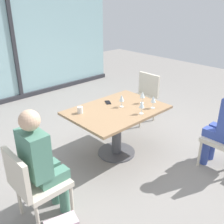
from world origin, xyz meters
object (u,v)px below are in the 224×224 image
object	(u,v)px
wine_glass_1	(153,99)
chair_side_end	(34,182)
dining_table_main	(117,120)
wine_glass_2	(122,98)
wine_glass_3	(142,105)
wine_glass_0	(143,95)
chair_far_right	(143,95)
person_side_end	(41,160)
cell_phone_on_table	(108,102)
coffee_cup	(80,110)

from	to	relation	value
wine_glass_1	chair_side_end	bearing A→B (deg)	-179.35
dining_table_main	wine_glass_2	size ratio (longest dim) A/B	7.29
dining_table_main	wine_glass_3	distance (m)	0.47
wine_glass_1	dining_table_main	bearing A→B (deg)	140.48
wine_glass_0	chair_far_right	bearing A→B (deg)	38.72
wine_glass_0	wine_glass_1	xyz separation A→B (m)	(-0.03, -0.23, 0.00)
person_side_end	chair_far_right	bearing A→B (deg)	18.54
wine_glass_3	wine_glass_0	bearing A→B (deg)	39.13
chair_side_end	person_side_end	bearing A→B (deg)	0.00
chair_far_right	wine_glass_1	distance (m)	1.23
person_side_end	wine_glass_1	xyz separation A→B (m)	(1.79, 0.02, 0.16)
person_side_end	wine_glass_0	size ratio (longest dim) A/B	6.81
wine_glass_0	person_side_end	bearing A→B (deg)	-172.26
chair_far_right	wine_glass_0	world-z (taller)	wine_glass_0
person_side_end	cell_phone_on_table	xyz separation A→B (m)	(1.46, 0.61, 0.03)
chair_far_right	wine_glass_2	world-z (taller)	wine_glass_2
wine_glass_2	coffee_cup	size ratio (longest dim) A/B	2.06
chair_side_end	wine_glass_3	size ratio (longest dim) A/B	4.70
chair_far_right	coffee_cup	bearing A→B (deg)	-170.48
chair_far_right	wine_glass_1	size ratio (longest dim) A/B	4.70
dining_table_main	wine_glass_3	size ratio (longest dim) A/B	7.29
person_side_end	wine_glass_3	world-z (taller)	person_side_end
wine_glass_1	wine_glass_3	bearing A→B (deg)	-176.72
person_side_end	coffee_cup	size ratio (longest dim) A/B	14.00
wine_glass_0	wine_glass_1	distance (m)	0.23
wine_glass_3	dining_table_main	bearing A→B (deg)	110.94
dining_table_main	person_side_end	bearing A→B (deg)	-165.94
dining_table_main	chair_side_end	bearing A→B (deg)	-166.93
person_side_end	wine_glass_2	size ratio (longest dim) A/B	6.81
chair_side_end	cell_phone_on_table	world-z (taller)	chair_side_end
wine_glass_0	chair_side_end	bearing A→B (deg)	-172.69
chair_far_right	person_side_end	xyz separation A→B (m)	(-2.60, -0.87, 0.20)
cell_phone_on_table	wine_glass_0	bearing A→B (deg)	-16.02
chair_far_right	wine_glass_2	size ratio (longest dim) A/B	4.70
wine_glass_0	cell_phone_on_table	distance (m)	0.53
chair_side_end	wine_glass_3	distance (m)	1.67
wine_glass_1	chair_far_right	bearing A→B (deg)	46.40
wine_glass_2	cell_phone_on_table	bearing A→B (deg)	98.15
person_side_end	wine_glass_2	xyz separation A→B (m)	(1.49, 0.36, 0.16)
person_side_end	cell_phone_on_table	size ratio (longest dim) A/B	8.75
dining_table_main	wine_glass_1	xyz separation A→B (m)	(0.40, -0.33, 0.30)
chair_far_right	cell_phone_on_table	xyz separation A→B (m)	(-1.14, -0.26, 0.24)
chair_far_right	cell_phone_on_table	world-z (taller)	chair_far_right
chair_far_right	coffee_cup	world-z (taller)	chair_far_right
chair_side_end	person_side_end	size ratio (longest dim) A/B	0.69
dining_table_main	coffee_cup	distance (m)	0.56
wine_glass_2	cell_phone_on_table	distance (m)	0.28
coffee_cup	wine_glass_3	bearing A→B (deg)	-44.73
dining_table_main	wine_glass_0	distance (m)	0.53
person_side_end	wine_glass_2	distance (m)	1.55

